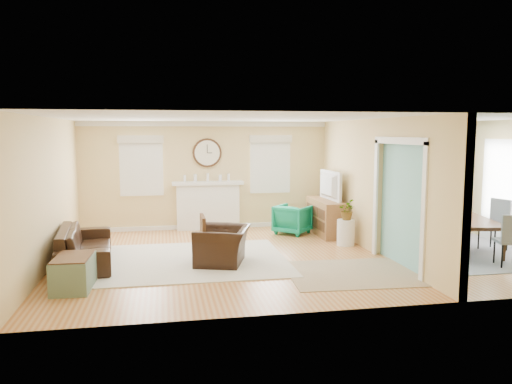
% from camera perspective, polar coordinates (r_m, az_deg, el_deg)
% --- Properties ---
extents(floor, '(9.00, 9.00, 0.00)m').
position_cam_1_polar(floor, '(9.69, 5.02, -7.17)').
color(floor, '#AB6027').
rests_on(floor, ground).
extents(wall_back, '(9.00, 0.02, 2.60)m').
position_cam_1_polar(wall_back, '(12.36, 1.35, 2.01)').
color(wall_back, '#D8C17D').
rests_on(wall_back, ground).
extents(wall_front, '(9.00, 0.02, 2.60)m').
position_cam_1_polar(wall_front, '(6.64, 12.09, -2.33)').
color(wall_front, '#D8C17D').
rests_on(wall_front, ground).
extents(wall_left, '(0.02, 6.00, 2.60)m').
position_cam_1_polar(wall_left, '(9.32, -22.61, -0.10)').
color(wall_left, '#D8C17D').
rests_on(wall_left, ground).
extents(wall_right, '(0.02, 6.00, 2.60)m').
position_cam_1_polar(wall_right, '(11.51, 27.22, 0.89)').
color(wall_right, '#D8C17D').
rests_on(wall_right, ground).
extents(ceiling, '(9.00, 6.00, 0.02)m').
position_cam_1_polar(ceiling, '(9.40, 5.19, 8.39)').
color(ceiling, white).
rests_on(ceiling, wall_back).
extents(partition, '(0.17, 6.00, 2.60)m').
position_cam_1_polar(partition, '(10.22, 12.87, 1.14)').
color(partition, '#D8C17D').
rests_on(partition, ground).
extents(fireplace, '(1.70, 0.30, 1.17)m').
position_cam_1_polar(fireplace, '(12.10, -5.51, -1.48)').
color(fireplace, white).
rests_on(fireplace, ground).
extents(wall_clock, '(0.70, 0.07, 0.70)m').
position_cam_1_polar(wall_clock, '(12.07, -5.61, 4.48)').
color(wall_clock, '#492D1C').
rests_on(wall_clock, wall_back).
extents(window_left, '(1.05, 0.13, 1.42)m').
position_cam_1_polar(window_left, '(12.03, -12.98, 3.41)').
color(window_left, white).
rests_on(window_left, wall_back).
extents(window_right, '(1.05, 0.13, 1.42)m').
position_cam_1_polar(window_right, '(12.30, 1.63, 3.66)').
color(window_right, white).
rests_on(window_right, wall_back).
extents(french_doors, '(0.06, 1.70, 2.20)m').
position_cam_1_polar(french_doors, '(11.51, 26.98, -0.10)').
color(french_doors, white).
rests_on(french_doors, ground).
extents(pendant, '(0.30, 0.30, 0.55)m').
position_cam_1_polar(pendant, '(10.61, 21.03, 5.63)').
color(pendant, gold).
rests_on(pendant, ceiling).
extents(rug_cream, '(3.34, 2.90, 0.02)m').
position_cam_1_polar(rug_cream, '(9.31, -7.00, -7.72)').
color(rug_cream, beige).
rests_on(rug_cream, floor).
extents(rug_jute, '(2.24, 1.87, 0.01)m').
position_cam_1_polar(rug_jute, '(8.58, 10.90, -9.09)').
color(rug_jute, tan).
rests_on(rug_jute, floor).
extents(rug_grey, '(2.57, 3.21, 0.01)m').
position_cam_1_polar(rug_grey, '(10.80, 22.70, -6.18)').
color(rug_grey, gray).
rests_on(rug_grey, floor).
extents(sofa, '(1.10, 2.32, 0.66)m').
position_cam_1_polar(sofa, '(9.46, -18.94, -5.83)').
color(sofa, black).
rests_on(sofa, floor).
extents(eames_chair, '(1.15, 1.24, 0.66)m').
position_cam_1_polar(eames_chair, '(8.96, -3.83, -6.13)').
color(eames_chair, black).
rests_on(eames_chair, floor).
extents(green_chair, '(1.03, 1.03, 0.67)m').
position_cam_1_polar(green_chair, '(11.60, 4.21, -3.13)').
color(green_chair, '#158067').
rests_on(green_chair, floor).
extents(trunk, '(0.57, 0.89, 0.50)m').
position_cam_1_polar(trunk, '(8.04, -20.13, -8.65)').
color(trunk, '#5C735C').
rests_on(trunk, floor).
extents(credenza, '(0.53, 1.55, 0.80)m').
position_cam_1_polar(credenza, '(11.62, 8.00, -2.84)').
color(credenza, olive).
rests_on(credenza, floor).
extents(tv, '(0.22, 1.16, 0.67)m').
position_cam_1_polar(tv, '(11.52, 7.98, 0.76)').
color(tv, black).
rests_on(tv, credenza).
extents(garden_stool, '(0.36, 0.36, 0.54)m').
position_cam_1_polar(garden_stool, '(10.57, 10.22, -4.58)').
color(garden_stool, white).
rests_on(garden_stool, floor).
extents(potted_plant, '(0.41, 0.44, 0.42)m').
position_cam_1_polar(potted_plant, '(10.49, 10.27, -2.03)').
color(potted_plant, '#337F33').
rests_on(potted_plant, garden_stool).
extents(dining_table, '(1.39, 2.02, 0.65)m').
position_cam_1_polar(dining_table, '(10.73, 22.78, -4.53)').
color(dining_table, '#492D1C').
rests_on(dining_table, floor).
extents(dining_chair_n, '(0.43, 0.43, 0.89)m').
position_cam_1_polar(dining_chair_n, '(11.66, 19.57, -2.54)').
color(dining_chair_n, gray).
rests_on(dining_chair_n, floor).
extents(dining_chair_s, '(0.50, 0.50, 0.94)m').
position_cam_1_polar(dining_chair_s, '(9.80, 26.95, -4.43)').
color(dining_chair_s, gray).
rests_on(dining_chair_s, floor).
extents(dining_chair_w, '(0.42, 0.42, 0.88)m').
position_cam_1_polar(dining_chair_w, '(10.38, 19.80, -3.70)').
color(dining_chair_w, white).
rests_on(dining_chair_w, floor).
extents(dining_chair_e, '(0.56, 0.56, 1.02)m').
position_cam_1_polar(dining_chair_e, '(10.96, 25.53, -2.96)').
color(dining_chair_e, gray).
rests_on(dining_chair_e, floor).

